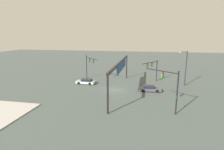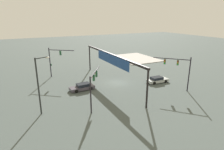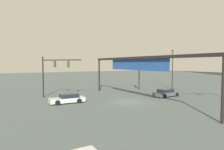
{
  "view_description": "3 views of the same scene",
  "coord_description": "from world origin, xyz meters",
  "views": [
    {
      "loc": [
        35.68,
        6.85,
        11.22
      ],
      "look_at": [
        -2.28,
        -0.68,
        2.71
      ],
      "focal_mm": 28.92,
      "sensor_mm": 36.0,
      "label": 1
    },
    {
      "loc": [
        -32.24,
        17.42,
        12.91
      ],
      "look_at": [
        -0.99,
        1.69,
        2.12
      ],
      "focal_mm": 30.92,
      "sensor_mm": 36.0,
      "label": 2
    },
    {
      "loc": [
        21.19,
        -15.14,
        5.15
      ],
      "look_at": [
        -0.69,
        -2.24,
        3.65
      ],
      "focal_mm": 31.62,
      "sensor_mm": 36.0,
      "label": 3
    }
  ],
  "objects": [
    {
      "name": "ground_plane",
      "position": [
        0.0,
        0.0,
        0.0
      ],
      "size": [
        189.26,
        189.26,
        0.0
      ],
      "primitive_type": "plane",
      "color": "#495350"
    },
    {
      "name": "overhead_sign_gantry",
      "position": [
        -0.25,
        1.52,
        5.14
      ],
      "size": [
        23.73,
        0.43,
        6.07
      ],
      "color": "black",
      "rests_on": "ground"
    },
    {
      "name": "sidewalk_corner",
      "position": [
        17.75,
        -15.87,
        0.07
      ],
      "size": [
        14.68,
        11.29,
        0.15
      ],
      "primitive_type": "cube",
      "color": "#B7B2AD",
      "rests_on": "ground"
    },
    {
      "name": "streetlamp_curved_arm",
      "position": [
        -6.6,
        15.21,
        4.53
      ],
      "size": [
        1.03,
        2.04,
        7.86
      ],
      "rotation": [
        0.0,
        0.0,
        -1.17
      ],
      "color": "#232625",
      "rests_on": "ground"
    },
    {
      "name": "sedan_car_approaching",
      "position": [
        -0.65,
        7.53,
        0.57
      ],
      "size": [
        2.03,
        4.51,
        1.21
      ],
      "rotation": [
        0.0,
        0.0,
        1.63
      ],
      "color": "#4B4553",
      "rests_on": "ground"
    },
    {
      "name": "traffic_signal_cross_street",
      "position": [
        9.23,
        10.24,
        4.27
      ],
      "size": [
        3.9,
        4.59,
        6.43
      ],
      "rotation": [
        0.0,
        0.0,
        -2.23
      ],
      "color": "black",
      "rests_on": "ground"
    },
    {
      "name": "traffic_signal_near_corner",
      "position": [
        -8.22,
        -7.83,
        4.36
      ],
      "size": [
        4.85,
        4.4,
        6.16
      ],
      "rotation": [
        0.0,
        0.0,
        0.73
      ],
      "color": "black",
      "rests_on": "ground"
    },
    {
      "name": "sedan_car_waiting_far",
      "position": [
        -3.56,
        -7.24,
        0.57
      ],
      "size": [
        1.98,
        4.53,
        1.21
      ],
      "rotation": [
        0.0,
        0.0,
        -1.63
      ],
      "color": "#B1B8B7",
      "rests_on": "ground"
    },
    {
      "name": "traffic_signal_opposite_side",
      "position": [
        -7.94,
        8.15,
        3.88
      ],
      "size": [
        5.37,
        3.63,
        5.34
      ],
      "rotation": [
        0.0,
        0.0,
        -0.59
      ],
      "color": "black",
      "rests_on": "ground"
    }
  ]
}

